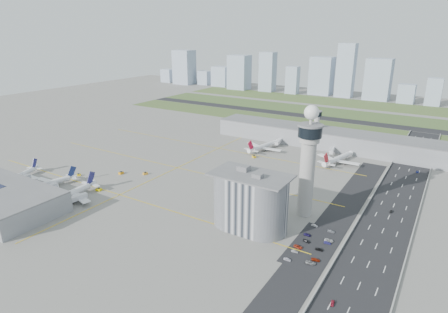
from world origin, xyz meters
The scene contains 62 objects.
ground centered at (0.00, 0.00, 0.00)m, with size 1000.00×1000.00×0.00m, color gray.
grass_strip_0 centered at (-20.00, 225.00, 0.04)m, with size 480.00×50.00×0.08m, color #425628.
grass_strip_1 centered at (-20.00, 300.00, 0.04)m, with size 480.00×60.00×0.08m, color #42592A.
grass_strip_2 centered at (-20.00, 380.00, 0.04)m, with size 480.00×70.00×0.08m, color #3F5227.
runway centered at (-20.00, 262.00, 0.06)m, with size 480.00×22.00×0.10m, color black.
highway centered at (115.00, 0.00, 0.05)m, with size 28.00×500.00×0.10m, color black.
barrier_left centered at (101.00, 0.00, 0.60)m, with size 0.60×500.00×1.20m, color #9E9E99.
barrier_right centered at (129.00, 0.00, 0.60)m, with size 0.60×500.00×1.20m, color #9E9E99.
landside_road centered at (90.00, -10.00, 0.04)m, with size 18.00×260.00×0.08m, color black.
parking_lot centered at (88.00, -22.00, 0.05)m, with size 20.00×44.00×0.10m, color black.
taxiway_line_h_0 centered at (-40.00, -30.00, 0.01)m, with size 260.00×0.60×0.01m, color yellow.
taxiway_line_h_1 centered at (-40.00, 30.00, 0.01)m, with size 260.00×0.60×0.01m, color yellow.
taxiway_line_h_2 centered at (-40.00, 90.00, 0.01)m, with size 260.00×0.60×0.01m, color yellow.
taxiway_line_v centered at (-40.00, 30.00, 0.01)m, with size 0.60×260.00×0.01m, color yellow.
control_tower centered at (72.00, 8.00, 35.04)m, with size 14.00×14.00×64.50m.
secondary_tower centered at (30.00, 150.00, 18.80)m, with size 8.60×8.60×31.90m.
admin_building centered at (51.99, -22.00, 15.30)m, with size 42.00×24.00×33.50m.
terminal_pier centered at (40.00, 148.00, 7.90)m, with size 210.00×32.00×15.80m.
airplane_near_a centered at (-120.73, -49.55, 5.23)m, with size 37.39×31.78×10.47m, color white, non-canonical shape.
airplane_near_b centered at (-90.05, -47.64, 5.52)m, with size 39.44×33.53×11.04m, color white, non-canonical shape.
airplane_near_c centered at (-61.68, -52.96, 6.26)m, with size 44.69×37.99×12.51m, color white, non-canonical shape.
airplane_far_a centered at (-3.00, 108.27, 6.10)m, with size 43.56×37.03×12.20m, color white, non-canonical shape.
airplane_far_b centered at (63.49, 108.70, 6.12)m, with size 43.71×37.15×12.24m, color white, non-canonical shape.
jet_bridge_near_0 centered at (-113.00, -61.00, 2.85)m, with size 14.00×3.00×5.70m, color silver, non-canonical shape.
jet_bridge_near_1 centered at (-83.00, -61.00, 2.85)m, with size 14.00×3.00×5.70m, color silver, non-canonical shape.
jet_bridge_near_2 centered at (-53.00, -61.00, 2.85)m, with size 14.00×3.00×5.70m, color silver, non-canonical shape.
jet_bridge_far_0 centered at (2.00, 132.00, 2.85)m, with size 14.00×3.00×5.70m, color silver, non-canonical shape.
jet_bridge_far_1 centered at (52.00, 132.00, 2.85)m, with size 14.00×3.00×5.70m, color silver, non-canonical shape.
tug_0 centered at (-91.33, -22.09, 0.87)m, with size 2.06×3.00×1.75m, color yellow, non-canonical shape.
tug_1 centered at (-57.05, -32.63, 1.03)m, with size 2.43×3.54×2.06m, color yellow, non-canonical shape.
tug_2 centered at (-67.32, -2.79, 0.99)m, with size 2.35×3.42×1.99m, color orange, non-canonical shape.
tug_3 centered at (-51.15, 5.97, 0.98)m, with size 2.32×3.37×1.96m, color gold, non-canonical shape.
tug_4 centered at (-0.36, 83.52, 1.03)m, with size 2.44×3.54×2.06m, color gold, non-canonical shape.
tug_5 centered at (55.60, 111.67, 1.03)m, with size 2.44×3.54×2.06m, color yellow, non-canonical shape.
car_lot_0 centered at (82.05, -40.66, 0.61)m, with size 1.43×3.56×1.21m, color silver.
car_lot_1 centered at (82.44, -32.45, 0.55)m, with size 1.17×3.35×1.10m, color gray.
car_lot_2 centered at (82.43, -27.88, 0.62)m, with size 2.05×4.45×1.24m, color #B1321A.
car_lot_3 centered at (84.12, -20.53, 0.55)m, with size 1.55×3.81×1.11m, color black.
car_lot_4 centered at (82.21, -14.41, 0.64)m, with size 1.52×3.77×1.29m, color #171047.
car_lot_5 centered at (82.19, -3.02, 0.57)m, with size 1.21×3.47×1.14m, color silver.
car_lot_6 centered at (92.26, -37.53, 0.65)m, with size 2.17×4.70×1.31m, color gray.
car_lot_7 centered at (93.43, -33.96, 0.60)m, with size 1.68×4.13×1.20m, color maroon.
car_lot_8 centered at (92.04, -24.59, 0.65)m, with size 1.53×3.81×1.30m, color black.
car_lot_9 centered at (93.57, -16.54, 0.58)m, with size 1.23×3.52×1.16m, color navy.
car_lot_10 centered at (93.51, -14.00, 0.63)m, with size 2.10×4.55×1.26m, color silver.
car_lot_11 centered at (91.81, -4.23, 0.55)m, with size 1.54×3.78×1.10m, color gray.
car_hw_0 centered at (108.70, -58.91, 0.58)m, with size 1.37×3.40×1.16m, color maroon.
car_hw_1 centered at (115.00, 37.57, 0.55)m, with size 1.17×3.36×1.11m, color black.
car_hw_2 centered at (121.01, 118.13, 0.54)m, with size 1.81×3.92×1.09m, color navy.
car_hw_4 centered at (108.65, 179.38, 0.59)m, with size 1.40×3.49×1.19m, color #9A9AA4.
skyline_bldg_0 centered at (-377.77, 421.70, 13.25)m, with size 24.05×19.24×26.50m, color #9EADC1.
skyline_bldg_1 centered at (-331.22, 417.61, 32.80)m, with size 37.63×30.10×65.60m, color #9EADC1.
skyline_bldg_2 centered at (-291.25, 430.16, 13.39)m, with size 22.81×18.25×26.79m, color #9EADC1.
skyline_bldg_3 centered at (-252.58, 431.35, 18.47)m, with size 32.30×25.84×36.93m, color #9EADC1.
skyline_bldg_4 centered at (-204.47, 415.19, 30.18)m, with size 35.81×28.65×60.36m, color #9EADC1.
skyline_bldg_5 centered at (-150.11, 419.66, 33.44)m, with size 25.49×20.39×66.89m, color #9EADC1.
skyline_bldg_6 centered at (-102.68, 417.90, 22.60)m, with size 20.04×16.03×45.20m, color #9EADC1.
skyline_bldg_7 centered at (-59.44, 436.89, 30.61)m, with size 35.76×28.61×61.22m, color #9EADC1.
skyline_bldg_8 centered at (-19.42, 431.56, 41.69)m, with size 26.33×21.06×83.39m, color #9EADC1.
skyline_bldg_9 centered at (30.27, 432.32, 31.06)m, with size 36.96×29.57×62.11m, color #9EADC1.
skyline_bldg_10 centered at (73.27, 423.68, 13.87)m, with size 23.01×18.41×27.75m, color #9EADC1.
skyline_bldg_11 centered at (108.28, 423.34, 19.48)m, with size 20.22×16.18×38.97m, color #9EADC1.
Camera 1 is at (136.29, -183.72, 102.14)m, focal length 30.00 mm.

